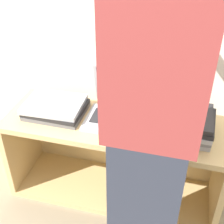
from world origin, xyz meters
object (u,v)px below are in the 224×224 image
Objects in this scene: laptop_stack_left at (55,108)px; laptop_stack_right at (180,123)px; laptop_open at (117,109)px; person at (151,130)px.

laptop_stack_left is 0.98× the size of laptop_stack_right.
person reaches higher than laptop_open.
laptop_stack_left is 0.21× the size of person.
laptop_open is 0.95× the size of laptop_stack_left.
person reaches higher than laptop_stack_left.
laptop_open is 0.20× the size of person.
laptop_open is at bearing 8.40° from laptop_stack_left.
laptop_stack_right is at bearing 74.09° from person.
laptop_stack_left is at bearing -171.60° from laptop_open.
person is (-0.12, -0.42, 0.23)m from laptop_stack_right.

